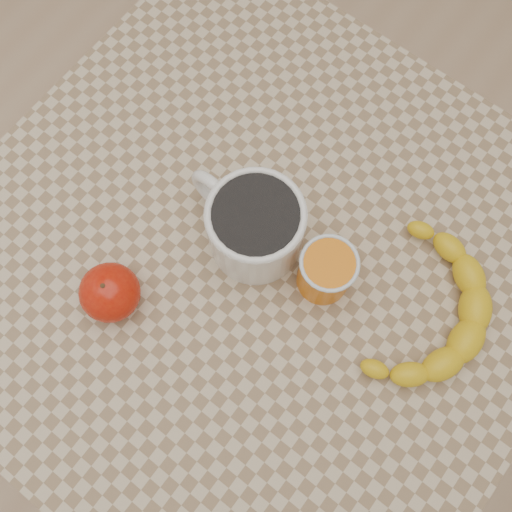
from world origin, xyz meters
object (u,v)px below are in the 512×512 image
Objects in this scene: banana at (428,312)px; table at (256,277)px; orange_juice_glass at (326,271)px; apple at (110,292)px; coffee_mug at (254,225)px.

table is at bearing -167.25° from banana.
apple is at bearing -137.20° from orange_juice_glass.
banana is (0.13, 0.04, -0.02)m from orange_juice_glass.
banana is (0.22, 0.07, 0.11)m from table.
coffee_mug reaches higher than table.
table is 4.53× the size of coffee_mug.
apple is 0.31× the size of banana.
coffee_mug is 0.25m from banana.
orange_juice_glass is (0.09, 0.03, 0.13)m from table.
table is 0.16m from orange_juice_glass.
coffee_mug is 0.63× the size of banana.
orange_juice_glass is 0.14m from banana.
table is 2.87× the size of banana.
orange_juice_glass is at bearing 20.12° from table.
table is at bearing -159.88° from orange_juice_glass.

